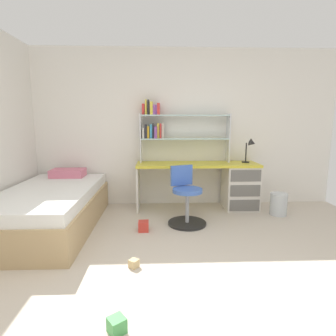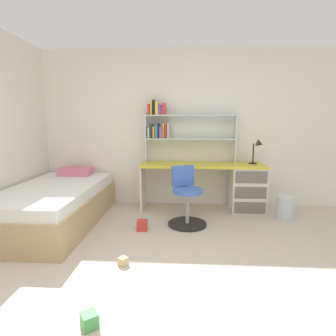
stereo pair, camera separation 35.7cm
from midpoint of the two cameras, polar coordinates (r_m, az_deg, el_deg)
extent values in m
cube|color=beige|center=(2.25, -0.43, -28.43)|extent=(5.43, 6.49, 0.02)
cube|color=white|center=(4.55, -1.55, 8.27)|extent=(5.43, 0.06, 2.55)
cube|color=gold|center=(4.30, 3.82, 0.73)|extent=(1.91, 0.54, 0.04)
cube|color=silver|center=(4.50, 12.69, -3.87)|extent=(0.51, 0.51, 0.70)
cube|color=silver|center=(4.38, -8.60, -4.12)|extent=(0.03, 0.48, 0.70)
cube|color=#64625E|center=(4.32, 13.46, -7.66)|extent=(0.46, 0.01, 0.18)
cube|color=#64625E|center=(4.26, 13.58, -4.67)|extent=(0.46, 0.01, 0.18)
cube|color=#64625E|center=(4.21, 13.71, -1.61)|extent=(0.46, 0.01, 0.18)
cube|color=silver|center=(4.41, -8.06, 6.20)|extent=(0.02, 0.22, 0.77)
cube|color=silver|center=(4.49, 10.27, 6.20)|extent=(0.02, 0.22, 0.77)
cube|color=silver|center=(4.39, 1.19, 6.15)|extent=(1.39, 0.22, 0.02)
cube|color=silver|center=(4.38, 1.21, 10.94)|extent=(1.39, 0.22, 0.02)
cube|color=beige|center=(4.40, -7.49, 7.28)|extent=(0.03, 0.18, 0.17)
cube|color=#26262D|center=(4.39, -6.97, 7.64)|extent=(0.04, 0.16, 0.22)
cube|color=gold|center=(4.39, -6.49, 7.44)|extent=(0.03, 0.14, 0.19)
cube|color=#338CBF|center=(4.39, -5.92, 7.66)|extent=(0.03, 0.16, 0.22)
cube|color=#26262D|center=(4.38, -5.49, 7.77)|extent=(0.02, 0.16, 0.23)
cube|color=purple|center=(4.38, -4.96, 7.45)|extent=(0.04, 0.20, 0.19)
cube|color=yellow|center=(4.38, -4.44, 7.78)|extent=(0.03, 0.12, 0.23)
cube|color=red|center=(4.38, -3.93, 7.76)|extent=(0.02, 0.19, 0.23)
cube|color=beige|center=(4.38, -3.46, 7.81)|extent=(0.03, 0.14, 0.24)
cube|color=red|center=(4.40, -7.55, 12.08)|extent=(0.04, 0.14, 0.17)
cube|color=yellow|center=(4.40, -7.00, 12.50)|extent=(0.02, 0.18, 0.23)
cube|color=#26262D|center=(4.39, -6.49, 12.50)|extent=(0.03, 0.13, 0.23)
cube|color=yellow|center=(4.39, -5.87, 12.32)|extent=(0.04, 0.19, 0.20)
cube|color=purple|center=(4.39, -5.37, 12.04)|extent=(0.02, 0.19, 0.15)
cube|color=purple|center=(4.38, -4.95, 12.03)|extent=(0.03, 0.15, 0.15)
cube|color=red|center=(4.38, -4.39, 12.20)|extent=(0.04, 0.19, 0.18)
cylinder|color=black|center=(4.50, 13.76, 1.22)|extent=(0.12, 0.12, 0.02)
cylinder|color=black|center=(4.48, 13.84, 3.22)|extent=(0.02, 0.02, 0.30)
cone|color=black|center=(4.44, 15.09, 5.06)|extent=(0.12, 0.11, 0.13)
cylinder|color=black|center=(3.79, 1.27, -11.50)|extent=(0.52, 0.52, 0.03)
cylinder|color=#A5A8AD|center=(3.72, 1.28, -8.49)|extent=(0.05, 0.05, 0.45)
cylinder|color=#3F66BF|center=(3.65, 1.30, -4.77)|extent=(0.40, 0.40, 0.05)
cube|color=#3F66BF|center=(3.77, 0.17, -1.57)|extent=(0.31, 0.15, 0.28)
cube|color=tan|center=(3.98, -25.83, -8.67)|extent=(1.12, 2.08, 0.39)
cube|color=white|center=(3.91, -26.11, -4.96)|extent=(1.06, 2.02, 0.14)
cube|color=#D8728C|center=(4.60, -22.30, -0.99)|extent=(0.50, 0.32, 0.12)
cylinder|color=silver|center=(4.36, 19.98, -7.15)|extent=(0.25, 0.25, 0.33)
cube|color=tan|center=(2.80, -11.01, -19.10)|extent=(0.11, 0.11, 0.08)
cube|color=red|center=(3.58, -8.06, -12.01)|extent=(0.13, 0.13, 0.13)
cube|color=#479E51|center=(2.13, -16.12, -29.20)|extent=(0.15, 0.15, 0.10)
camera|label=1|loc=(0.18, -92.86, -0.48)|focal=29.13mm
camera|label=2|loc=(0.18, 87.14, 0.48)|focal=29.13mm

